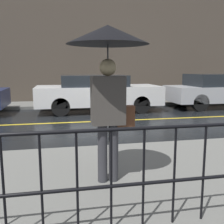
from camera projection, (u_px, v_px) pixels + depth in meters
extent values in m
plane|color=black|center=(90.00, 122.00, 8.27)|extent=(80.00, 80.00, 0.00)
cube|color=slate|center=(126.00, 178.00, 3.87)|extent=(28.00, 3.07, 0.12)
cube|color=slate|center=(80.00, 104.00, 12.07)|extent=(28.00, 1.86, 0.12)
cube|color=gold|center=(90.00, 122.00, 8.27)|extent=(25.20, 0.12, 0.01)
cube|color=#4C4238|center=(77.00, 45.00, 12.67)|extent=(28.00, 0.30, 5.62)
cylinder|color=black|center=(161.00, 127.00, 2.46)|extent=(12.00, 0.04, 0.04)
cylinder|color=black|center=(159.00, 182.00, 2.55)|extent=(12.00, 0.04, 0.04)
cylinder|color=black|center=(4.00, 191.00, 2.26)|extent=(0.02, 0.02, 0.99)
cylinder|color=black|center=(41.00, 187.00, 2.32)|extent=(0.02, 0.02, 0.99)
cylinder|color=black|center=(77.00, 184.00, 2.38)|extent=(0.02, 0.02, 0.99)
cylinder|color=black|center=(111.00, 181.00, 2.44)|extent=(0.02, 0.02, 0.99)
cylinder|color=black|center=(143.00, 179.00, 2.51)|extent=(0.02, 0.02, 0.99)
cylinder|color=black|center=(174.00, 176.00, 2.57)|extent=(0.02, 0.02, 0.99)
cylinder|color=black|center=(203.00, 173.00, 2.63)|extent=(0.02, 0.02, 0.99)
cylinder|color=#333338|center=(103.00, 153.00, 3.55)|extent=(0.13, 0.13, 0.80)
cylinder|color=#333338|center=(113.00, 152.00, 3.58)|extent=(0.13, 0.13, 0.80)
cube|color=#47423D|center=(108.00, 100.00, 3.45)|extent=(0.44, 0.26, 0.64)
sphere|color=tan|center=(108.00, 67.00, 3.38)|extent=(0.22, 0.22, 0.22)
cylinder|color=#262628|center=(108.00, 73.00, 3.39)|extent=(0.02, 0.02, 0.72)
cone|color=black|center=(108.00, 35.00, 3.31)|extent=(1.06, 1.06, 0.24)
cube|color=brown|center=(125.00, 117.00, 3.54)|extent=(0.24, 0.12, 0.30)
cube|color=silver|center=(98.00, 95.00, 10.29)|extent=(4.78, 1.95, 0.72)
cube|color=#1E2328|center=(93.00, 81.00, 10.16)|extent=(2.48, 1.79, 0.42)
cylinder|color=black|center=(129.00, 99.00, 11.46)|extent=(0.65, 0.22, 0.65)
cylinder|color=black|center=(141.00, 105.00, 9.80)|extent=(0.65, 0.22, 0.65)
cylinder|color=black|center=(60.00, 101.00, 10.88)|extent=(0.65, 0.22, 0.65)
cylinder|color=black|center=(61.00, 107.00, 9.21)|extent=(0.65, 0.22, 0.65)
cube|color=#B2B5BA|center=(220.00, 93.00, 11.34)|extent=(4.55, 1.89, 0.64)
cube|color=#1E2328|center=(217.00, 80.00, 11.21)|extent=(2.37, 1.74, 0.51)
cylinder|color=black|center=(181.00, 98.00, 11.92)|extent=(0.67, 0.22, 0.67)
cylinder|color=black|center=(200.00, 103.00, 10.30)|extent=(0.67, 0.22, 0.67)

